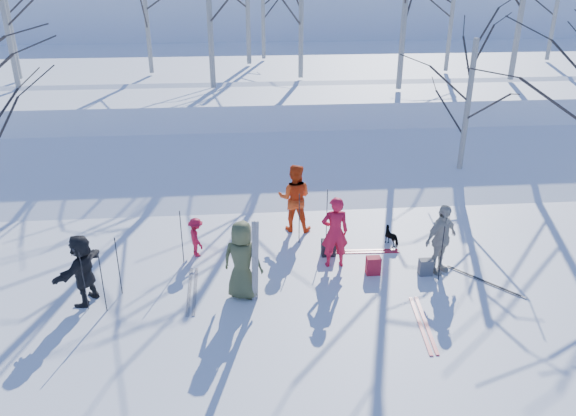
{
  "coord_description": "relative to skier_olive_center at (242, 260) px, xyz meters",
  "views": [
    {
      "loc": [
        -1.01,
        -10.25,
        6.61
      ],
      "look_at": [
        0.0,
        1.5,
        1.3
      ],
      "focal_mm": 35.0,
      "sensor_mm": 36.0,
      "label": 1
    }
  ],
  "objects": [
    {
      "name": "ski_pair_b",
      "position": [
        -1.1,
        0.27,
        -0.85
      ],
      "size": [
        0.29,
        1.91,
        0.02
      ],
      "primitive_type": null,
      "rotation": [
        0.0,
        0.0,
        0.02
      ],
      "color": "silver",
      "rests_on": "ground"
    },
    {
      "name": "ski_pair_a",
      "position": [
        5.31,
        0.13,
        -0.85
      ],
      "size": [
        2.06,
        2.1,
        0.02
      ],
      "primitive_type": null,
      "rotation": [
        0.0,
        0.0,
        0.68
      ],
      "color": "silver",
      "rests_on": "ground"
    },
    {
      "name": "backpack_red",
      "position": [
        2.94,
        0.66,
        -0.65
      ],
      "size": [
        0.32,
        0.22,
        0.42
      ],
      "primitive_type": "cube",
      "color": "#AF1A2C",
      "rests_on": "ground"
    },
    {
      "name": "skier_olive_center",
      "position": [
        0.0,
        0.0,
        0.0
      ],
      "size": [
        0.98,
        0.8,
        1.73
      ],
      "primitive_type": "imported",
      "rotation": [
        0.0,
        0.0,
        2.8
      ],
      "color": "#464E2E",
      "rests_on": "ground"
    },
    {
      "name": "skier_cream_east",
      "position": [
        4.44,
        0.64,
        -0.04
      ],
      "size": [
        1.04,
        0.86,
        1.65
      ],
      "primitive_type": "imported",
      "rotation": [
        0.0,
        0.0,
        0.56
      ],
      "color": "beige",
      "rests_on": "ground"
    },
    {
      "name": "ski_pole_h",
      "position": [
        1.43,
        2.31,
        -0.19
      ],
      "size": [
        0.02,
        0.02,
        1.34
      ],
      "primitive_type": "cylinder",
      "color": "black",
      "rests_on": "ground"
    },
    {
      "name": "ski_pole_e",
      "position": [
        2.15,
        2.53,
        -0.19
      ],
      "size": [
        0.02,
        0.02,
        1.34
      ],
      "primitive_type": "cylinder",
      "color": "black",
      "rests_on": "ground"
    },
    {
      "name": "birch_edge_e",
      "position": [
        6.87,
        5.91,
        1.37
      ],
      "size": [
        3.73,
        3.73,
        4.47
      ],
      "primitive_type": null,
      "color": "silver",
      "rests_on": "ground"
    },
    {
      "name": "dog",
      "position": [
        3.73,
        2.01,
        -0.64
      ],
      "size": [
        0.48,
        0.59,
        0.46
      ],
      "primitive_type": "imported",
      "rotation": [
        0.0,
        0.0,
        3.66
      ],
      "color": "black",
      "rests_on": "ground"
    },
    {
      "name": "upright_ski_right",
      "position": [
        0.29,
        -0.23,
        0.09
      ],
      "size": [
        0.13,
        0.23,
        1.89
      ],
      "primitive_type": "cube",
      "rotation": [
        0.1,
        0.0,
        0.27
      ],
      "color": "silver",
      "rests_on": "ground"
    },
    {
      "name": "skier_red_seated",
      "position": [
        -1.08,
        1.87,
        -0.38
      ],
      "size": [
        0.57,
        0.72,
        0.98
      ],
      "primitive_type": "imported",
      "rotation": [
        0.0,
        0.0,
        1.95
      ],
      "color": "red",
      "rests_on": "ground"
    },
    {
      "name": "skier_redor_behind",
      "position": [
        1.39,
        3.08,
        0.04
      ],
      "size": [
        1.01,
        0.86,
        1.81
      ],
      "primitive_type": "imported",
      "rotation": [
        0.0,
        0.0,
        2.92
      ],
      "color": "#DE4011",
      "rests_on": "ground"
    },
    {
      "name": "far_hill",
      "position": [
        1.09,
        38.08,
        1.14
      ],
      "size": [
        90.0,
        30.0,
        6.0
      ],
      "primitive_type": "cube",
      "color": "white",
      "rests_on": "ground"
    },
    {
      "name": "ski_pole_g",
      "position": [
        -1.39,
        1.54,
        -0.19
      ],
      "size": [
        0.02,
        0.02,
        1.34
      ],
      "primitive_type": "cylinder",
      "color": "black",
      "rests_on": "ground"
    },
    {
      "name": "ski_pole_a",
      "position": [
        -3.18,
        -0.22,
        -0.19
      ],
      "size": [
        0.02,
        0.02,
        1.34
      ],
      "primitive_type": "cylinder",
      "color": "black",
      "rests_on": "ground"
    },
    {
      "name": "birch_plateau_g",
      "position": [
        8.74,
        13.09,
        3.59
      ],
      "size": [
        3.75,
        3.75,
        4.5
      ],
      "primitive_type": null,
      "color": "silver",
      "rests_on": "snow_plateau"
    },
    {
      "name": "birch_plateau_j",
      "position": [
        -3.53,
        13.68,
        3.79
      ],
      "size": [
        4.04,
        4.04,
        4.92
      ],
      "primitive_type": null,
      "color": "silver",
      "rests_on": "snow_plateau"
    },
    {
      "name": "ground",
      "position": [
        1.09,
        0.08,
        -0.86
      ],
      "size": [
        120.0,
        120.0,
        0.0
      ],
      "primitive_type": "plane",
      "color": "white",
      "rests_on": "ground"
    },
    {
      "name": "skier_grey_west",
      "position": [
        -3.25,
        0.06,
        -0.09
      ],
      "size": [
        0.97,
        1.49,
        1.54
      ],
      "primitive_type": "imported",
      "rotation": [
        0.0,
        0.0,
        4.32
      ],
      "color": "black",
      "rests_on": "ground"
    },
    {
      "name": "snow_ramp",
      "position": [
        1.09,
        7.08,
        -0.71
      ],
      "size": [
        70.0,
        9.49,
        4.12
      ],
      "primitive_type": "cube",
      "rotation": [
        0.3,
        0.0,
        0.0
      ],
      "color": "white",
      "rests_on": "ground"
    },
    {
      "name": "ski_pole_c",
      "position": [
        4.44,
        0.79,
        -0.19
      ],
      "size": [
        0.02,
        0.02,
        1.34
      ],
      "primitive_type": "cylinder",
      "color": "black",
      "rests_on": "ground"
    },
    {
      "name": "birch_plateau_f",
      "position": [
        1.25,
        16.84,
        3.84
      ],
      "size": [
        4.1,
        4.1,
        5.0
      ],
      "primitive_type": null,
      "color": "silver",
      "rests_on": "snow_plateau"
    },
    {
      "name": "ski_pole_b",
      "position": [
        4.34,
        0.25,
        -0.19
      ],
      "size": [
        0.02,
        0.02,
        1.34
      ],
      "primitive_type": "cylinder",
      "color": "black",
      "rests_on": "ground"
    },
    {
      "name": "ski_pole_d",
      "position": [
        -2.6,
        0.31,
        -0.19
      ],
      "size": [
        0.02,
        0.02,
        1.34
      ],
      "primitive_type": "cylinder",
      "color": "black",
      "rests_on": "ground"
    },
    {
      "name": "ski_pair_c",
      "position": [
        3.5,
        -1.34,
        -0.85
      ],
      "size": [
        0.52,
        1.93,
        0.02
      ],
      "primitive_type": null,
      "rotation": [
        0.0,
        0.0,
        -0.08
      ],
      "color": "red",
      "rests_on": "ground"
    },
    {
      "name": "snow_plateau",
      "position": [
        1.09,
        17.08,
        0.14
      ],
      "size": [
        70.0,
        18.0,
        2.2
      ],
      "primitive_type": "cube",
      "color": "white",
      "rests_on": "ground"
    },
    {
      "name": "backpack_grey",
      "position": [
        4.12,
        0.52,
        -0.67
      ],
      "size": [
        0.3,
        0.2,
        0.38
      ],
      "primitive_type": "cube",
      "color": "#505157",
      "rests_on": "ground"
    },
    {
      "name": "birch_plateau_c",
      "position": [
        2.5,
        12.19,
        4.14
      ],
      "size": [
        4.53,
        4.53,
        5.61
      ],
      "primitive_type": null,
      "color": "silver",
      "rests_on": "snow_plateau"
    },
    {
      "name": "ski_pair_d",
      "position": [
        2.87,
        1.7,
        -0.85
      ],
      "size": [
        0.38,
        1.92,
        0.02
      ],
      "primitive_type": null,
      "rotation": [
        0.0,
        0.0,
        1.52
      ],
      "color": "red",
      "rests_on": "ground"
    },
    {
      "name": "upright_ski_left",
      "position": [
        0.23,
        -0.26,
        0.09
      ],
      "size": [
        0.11,
        0.17,
        1.9
      ],
      "primitive_type": "cube",
      "rotation": [
        0.07,
        0.0,
        0.27
      ],
      "color": "silver",
      "rests_on": "ground"
    },
    {
      "name": "ski_pole_f",
      "position": [
        -2.79,
        -0.32,
        -0.19
      ],
      "size": [
        0.02,
        0.02,
        1.34
      ],
      "primitive_type": "cylinder",
      "color": "black",
      "rests_on": "ground"
    },
    {
      "name": "backpack_dark",
      "position": [
        2.07,
        1.61,
        -0.66
      ],
      "size": [
        0.34,
        0.24,
        0.4
      ],
      "primitive_type": "cube",
      "color": "black",
      "rests_on": "ground"
    },
    {
      "name": "skier_red_north",
      "position": [
        2.12,
        1.12,
        -0.0
      ],
      "size": [
        0.64,
        0.43,
        1.73
      ],
      "primitive_type": "imported",
      "rotation": [
        0.0,
        0.0,
        3.18
      ],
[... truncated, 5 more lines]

